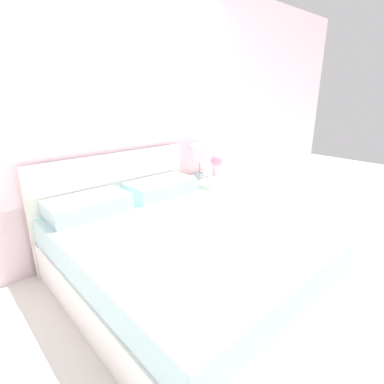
% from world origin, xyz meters
% --- Properties ---
extents(ground_plane, '(12.00, 12.00, 0.00)m').
position_xyz_m(ground_plane, '(0.00, 0.00, 0.00)').
color(ground_plane, silver).
extents(wall_back, '(8.00, 0.06, 2.60)m').
position_xyz_m(wall_back, '(0.00, 0.07, 1.30)').
color(wall_back, silver).
rests_on(wall_back, ground_plane).
extents(bed, '(1.55, 1.93, 0.95)m').
position_xyz_m(bed, '(0.00, -0.90, 0.29)').
color(bed, white).
rests_on(bed, ground_plane).
extents(nightstand, '(0.43, 0.48, 0.57)m').
position_xyz_m(nightstand, '(1.04, -0.25, 0.28)').
color(nightstand, silver).
rests_on(nightstand, ground_plane).
extents(table_lamp, '(0.20, 0.20, 0.37)m').
position_xyz_m(table_lamp, '(0.98, -0.15, 0.82)').
color(table_lamp, '#A8B2BC').
rests_on(table_lamp, nightstand).
extents(flower_vase, '(0.14, 0.14, 0.26)m').
position_xyz_m(flower_vase, '(1.18, -0.22, 0.72)').
color(flower_vase, silver).
rests_on(flower_vase, nightstand).
extents(teacup, '(0.11, 0.11, 0.05)m').
position_xyz_m(teacup, '(0.96, -0.35, 0.59)').
color(teacup, white).
rests_on(teacup, nightstand).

